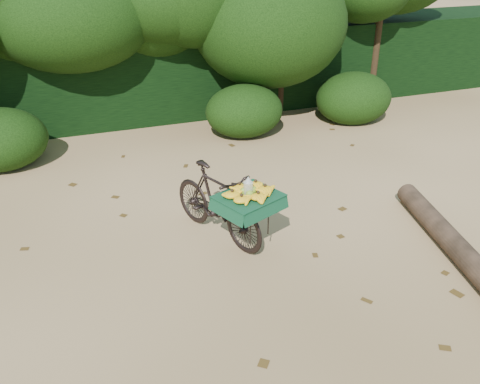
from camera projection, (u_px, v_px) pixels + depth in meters
name	position (u px, v px, depth m)	size (l,w,h in m)	color
ground	(253.00, 267.00, 6.27)	(80.00, 80.00, 0.00)	tan
vendor_bicycle	(218.00, 203.00, 6.64)	(1.22, 1.85, 1.03)	black
fallen_log	(478.00, 271.00, 5.95)	(0.29, 0.29, 4.02)	brown
hedge_backdrop	(148.00, 74.00, 11.10)	(26.00, 1.80, 1.80)	black
tree_row	(118.00, 30.00, 9.73)	(14.50, 2.00, 4.00)	black
bush_clumps	(196.00, 119.00, 9.80)	(8.80, 1.70, 0.90)	black
leaf_litter	(236.00, 240.00, 6.81)	(7.00, 7.30, 0.01)	#493313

